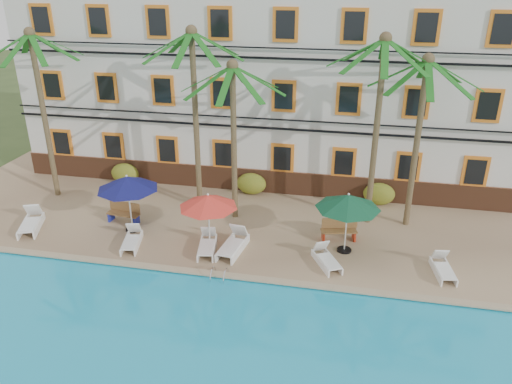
% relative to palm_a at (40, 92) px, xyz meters
% --- Properties ---
extents(ground, '(100.00, 100.00, 0.00)m').
position_rel_palm_a_xyz_m(ground, '(9.59, -4.53, -5.47)').
color(ground, '#384C23').
rests_on(ground, ground).
extents(pool_deck, '(30.00, 12.00, 0.25)m').
position_rel_palm_a_xyz_m(pool_deck, '(9.59, 0.47, -5.34)').
color(pool_deck, tan).
rests_on(pool_deck, ground).
extents(pool_coping, '(30.00, 0.35, 0.06)m').
position_rel_palm_a_xyz_m(pool_coping, '(9.59, -5.43, -5.19)').
color(pool_coping, tan).
rests_on(pool_coping, pool_deck).
extents(hotel_building, '(25.40, 6.44, 10.22)m').
position_rel_palm_a_xyz_m(hotel_building, '(9.59, 5.46, -0.10)').
color(hotel_building, silver).
rests_on(hotel_building, pool_deck).
extents(palm_a, '(4.45, 4.45, 8.13)m').
position_rel_palm_a_xyz_m(palm_a, '(0.00, 0.00, 0.00)').
color(palm_a, brown).
rests_on(palm_a, pool_deck).
extents(palm_b, '(4.45, 4.45, 8.36)m').
position_rel_palm_a_xyz_m(palm_b, '(7.52, 0.01, 0.13)').
color(palm_b, brown).
rests_on(palm_b, pool_deck).
extents(palm_c, '(4.45, 4.45, 7.12)m').
position_rel_palm_a_xyz_m(palm_c, '(9.39, -0.57, -0.58)').
color(palm_c, brown).
rests_on(palm_c, pool_deck).
extents(palm_d, '(4.45, 4.45, 8.25)m').
position_rel_palm_a_xyz_m(palm_d, '(15.37, 0.13, 0.07)').
color(palm_d, brown).
rests_on(palm_d, pool_deck).
extents(palm_e, '(4.45, 4.45, 7.49)m').
position_rel_palm_a_xyz_m(palm_e, '(17.07, 0.21, -0.37)').
color(palm_e, brown).
rests_on(palm_e, pool_deck).
extents(shrub_left, '(1.50, 0.90, 1.10)m').
position_rel_palm_a_xyz_m(shrub_left, '(2.74, 2.07, -4.67)').
color(shrub_left, '#2D611B').
rests_on(shrub_left, pool_deck).
extents(shrub_mid, '(1.50, 0.90, 1.10)m').
position_rel_palm_a_xyz_m(shrub_mid, '(9.59, 2.07, -4.67)').
color(shrub_mid, '#2D611B').
rests_on(shrub_mid, pool_deck).
extents(shrub_right, '(1.50, 0.90, 1.10)m').
position_rel_palm_a_xyz_m(shrub_right, '(15.88, 2.07, -4.67)').
color(shrub_right, '#2D611B').
rests_on(shrub_right, pool_deck).
extents(umbrella_blue, '(2.61, 2.61, 2.61)m').
position_rel_palm_a_xyz_m(umbrella_blue, '(5.31, -2.78, -2.99)').
color(umbrella_blue, black).
rests_on(umbrella_blue, pool_deck).
extents(umbrella_red, '(2.38, 2.38, 2.39)m').
position_rel_palm_a_xyz_m(umbrella_red, '(9.02, -3.42, -3.19)').
color(umbrella_red, black).
rests_on(umbrella_red, pool_deck).
extents(umbrella_green, '(2.57, 2.57, 2.57)m').
position_rel_palm_a_xyz_m(umbrella_green, '(14.46, -2.70, -3.03)').
color(umbrella_green, black).
rests_on(umbrella_green, pool_deck).
extents(lounger_a, '(1.40, 2.15, 0.96)m').
position_rel_palm_a_xyz_m(lounger_a, '(0.91, -3.54, -4.91)').
color(lounger_a, white).
rests_on(lounger_a, pool_deck).
extents(lounger_b, '(1.00, 1.83, 0.82)m').
position_rel_palm_a_xyz_m(lounger_b, '(5.85, -4.02, -4.95)').
color(lounger_b, white).
rests_on(lounger_b, pool_deck).
extents(lounger_c, '(0.98, 1.92, 0.86)m').
position_rel_palm_a_xyz_m(lounger_c, '(9.02, -3.79, -4.94)').
color(lounger_c, white).
rests_on(lounger_c, pool_deck).
extents(lounger_d, '(0.98, 2.12, 0.97)m').
position_rel_palm_a_xyz_m(lounger_d, '(10.06, -3.61, -4.91)').
color(lounger_d, white).
rests_on(lounger_d, pool_deck).
extents(lounger_e, '(1.33, 1.79, 0.80)m').
position_rel_palm_a_xyz_m(lounger_e, '(13.82, -3.88, -4.96)').
color(lounger_e, white).
rests_on(lounger_e, pool_deck).
extents(lounger_f, '(0.84, 1.75, 0.79)m').
position_rel_palm_a_xyz_m(lounger_f, '(18.13, -3.65, -4.96)').
color(lounger_f, white).
rests_on(lounger_f, pool_deck).
extents(bench_left, '(1.54, 0.64, 0.93)m').
position_rel_palm_a_xyz_m(bench_left, '(4.64, -2.10, -4.75)').
color(bench_left, olive).
rests_on(bench_left, pool_deck).
extents(bench_right, '(1.57, 0.81, 0.93)m').
position_rel_palm_a_xyz_m(bench_right, '(14.16, -1.78, -4.75)').
color(bench_right, olive).
rests_on(bench_right, pool_deck).
extents(pool_ladder, '(0.54, 0.74, 0.74)m').
position_rel_palm_a_xyz_m(pool_ladder, '(10.00, -5.53, -5.22)').
color(pool_ladder, silver).
rests_on(pool_ladder, ground).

